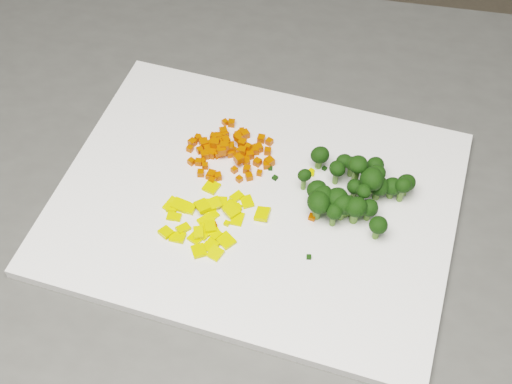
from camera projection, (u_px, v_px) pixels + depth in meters
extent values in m
cube|color=#4A4A47|center=(260.00, 357.00, 1.12)|extent=(1.14, 1.00, 0.90)
cube|color=white|center=(256.00, 201.00, 0.74)|extent=(0.51, 0.48, 0.01)
cube|color=#C33902|center=(225.00, 122.00, 0.80)|extent=(0.01, 0.01, 0.01)
cube|color=#C33902|center=(256.00, 148.00, 0.78)|extent=(0.01, 0.01, 0.01)
cube|color=#C33902|center=(242.00, 143.00, 0.77)|extent=(0.01, 0.01, 0.01)
cube|color=#C33902|center=(211.00, 143.00, 0.78)|extent=(0.01, 0.01, 0.01)
cube|color=#C33902|center=(239.00, 179.00, 0.75)|extent=(0.01, 0.01, 0.01)
cube|color=#C33902|center=(229.00, 153.00, 0.77)|extent=(0.01, 0.01, 0.01)
cube|color=#C33902|center=(234.00, 154.00, 0.77)|extent=(0.01, 0.01, 0.01)
cube|color=#C33902|center=(239.00, 134.00, 0.79)|extent=(0.01, 0.01, 0.01)
cube|color=#C33902|center=(247.00, 161.00, 0.77)|extent=(0.01, 0.01, 0.01)
cube|color=#C33902|center=(226.00, 141.00, 0.78)|extent=(0.01, 0.01, 0.01)
cube|color=#C33902|center=(248.00, 147.00, 0.77)|extent=(0.01, 0.01, 0.01)
cube|color=#C33902|center=(242.00, 131.00, 0.79)|extent=(0.01, 0.01, 0.01)
cube|color=#C33902|center=(192.00, 142.00, 0.78)|extent=(0.01, 0.01, 0.01)
cube|color=#C33902|center=(269.00, 162.00, 0.76)|extent=(0.01, 0.01, 0.01)
cube|color=#C33902|center=(201.00, 173.00, 0.75)|extent=(0.01, 0.01, 0.01)
cube|color=#C33902|center=(216.00, 136.00, 0.79)|extent=(0.01, 0.01, 0.01)
cube|color=#C33902|center=(238.00, 135.00, 0.79)|extent=(0.01, 0.01, 0.01)
cube|color=#C33902|center=(247.00, 163.00, 0.76)|extent=(0.01, 0.01, 0.01)
cube|color=#C33902|center=(214.00, 136.00, 0.79)|extent=(0.01, 0.01, 0.01)
cube|color=#C33902|center=(255.00, 150.00, 0.77)|extent=(0.01, 0.01, 0.01)
cube|color=#C33902|center=(231.00, 145.00, 0.78)|extent=(0.01, 0.01, 0.01)
cube|color=#C33902|center=(241.00, 139.00, 0.79)|extent=(0.01, 0.01, 0.01)
cube|color=#C33902|center=(199.00, 138.00, 0.79)|extent=(0.01, 0.01, 0.01)
cube|color=#C33902|center=(234.00, 170.00, 0.76)|extent=(0.01, 0.01, 0.01)
cube|color=#C33902|center=(239.00, 151.00, 0.77)|extent=(0.01, 0.01, 0.01)
cube|color=#C33902|center=(205.00, 166.00, 0.76)|extent=(0.01, 0.01, 0.01)
cube|color=#C33902|center=(200.00, 150.00, 0.78)|extent=(0.01, 0.01, 0.01)
cube|color=#C33902|center=(261.00, 139.00, 0.78)|extent=(0.01, 0.01, 0.01)
cube|color=#C33902|center=(212.00, 174.00, 0.75)|extent=(0.01, 0.01, 0.01)
cube|color=#C33902|center=(204.00, 143.00, 0.78)|extent=(0.01, 0.01, 0.01)
cube|color=#C33902|center=(215.00, 143.00, 0.77)|extent=(0.01, 0.01, 0.01)
cube|color=#C33902|center=(246.00, 158.00, 0.77)|extent=(0.01, 0.01, 0.01)
cube|color=#C33902|center=(204.00, 142.00, 0.78)|extent=(0.01, 0.01, 0.01)
cube|color=#C33902|center=(268.00, 151.00, 0.77)|extent=(0.01, 0.01, 0.01)
cube|color=#C33902|center=(209.00, 176.00, 0.75)|extent=(0.01, 0.01, 0.01)
cube|color=#C33902|center=(249.00, 155.00, 0.77)|extent=(0.01, 0.01, 0.01)
cube|color=#C33902|center=(205.00, 155.00, 0.77)|extent=(0.01, 0.01, 0.01)
cube|color=#C33902|center=(217.00, 153.00, 0.77)|extent=(0.01, 0.01, 0.01)
cube|color=#C33902|center=(218.00, 176.00, 0.75)|extent=(0.01, 0.01, 0.01)
cube|color=#C33902|center=(223.00, 132.00, 0.79)|extent=(0.01, 0.01, 0.01)
cube|color=#C33902|center=(269.00, 142.00, 0.78)|extent=(0.01, 0.01, 0.01)
cube|color=#C33902|center=(198.00, 137.00, 0.79)|extent=(0.01, 0.01, 0.01)
cube|color=#C33902|center=(206.00, 146.00, 0.78)|extent=(0.01, 0.01, 0.01)
cube|color=#C33902|center=(221.00, 147.00, 0.77)|extent=(0.01, 0.01, 0.01)
cube|color=#C33902|center=(198.00, 162.00, 0.76)|extent=(0.01, 0.01, 0.01)
cube|color=#C33902|center=(222.00, 140.00, 0.78)|extent=(0.01, 0.01, 0.01)
cube|color=#C33902|center=(230.00, 148.00, 0.77)|extent=(0.01, 0.01, 0.01)
cube|color=#C33902|center=(249.00, 149.00, 0.77)|extent=(0.01, 0.01, 0.01)
cube|color=#C33902|center=(191.00, 162.00, 0.77)|extent=(0.01, 0.01, 0.01)
cube|color=#C33902|center=(232.00, 123.00, 0.80)|extent=(0.01, 0.01, 0.01)
cube|color=#C33902|center=(239.00, 159.00, 0.76)|extent=(0.01, 0.01, 0.01)
cube|color=#C33902|center=(190.00, 149.00, 0.78)|extent=(0.01, 0.01, 0.01)
cube|color=#C33902|center=(245.00, 134.00, 0.79)|extent=(0.01, 0.01, 0.01)
cube|color=#C33902|center=(248.00, 154.00, 0.77)|extent=(0.01, 0.01, 0.01)
cube|color=#C33902|center=(225.00, 146.00, 0.77)|extent=(0.01, 0.01, 0.01)
cube|color=#C33902|center=(227.00, 143.00, 0.77)|extent=(0.01, 0.01, 0.01)
cube|color=#C33902|center=(219.00, 136.00, 0.79)|extent=(0.01, 0.01, 0.01)
cube|color=#C33902|center=(266.00, 165.00, 0.76)|extent=(0.01, 0.01, 0.01)
cube|color=#C33902|center=(242.00, 151.00, 0.77)|extent=(0.01, 0.01, 0.01)
cube|color=#C33902|center=(207.00, 149.00, 0.78)|extent=(0.01, 0.01, 0.01)
cube|color=#C33902|center=(240.00, 156.00, 0.77)|extent=(0.01, 0.01, 0.01)
cube|color=#C33902|center=(259.00, 173.00, 0.76)|extent=(0.01, 0.01, 0.01)
cube|color=#C33902|center=(220.00, 150.00, 0.77)|extent=(0.01, 0.01, 0.01)
cube|color=#C33902|center=(203.00, 162.00, 0.77)|extent=(0.01, 0.01, 0.01)
cube|color=#C33902|center=(237.00, 136.00, 0.78)|extent=(0.01, 0.01, 0.01)
cube|color=#C33902|center=(258.00, 148.00, 0.78)|extent=(0.01, 0.01, 0.01)
cube|color=#C33902|center=(249.00, 177.00, 0.75)|extent=(0.01, 0.01, 0.01)
cube|color=#C33902|center=(213.00, 142.00, 0.78)|extent=(0.01, 0.01, 0.01)
cube|color=#C33902|center=(257.00, 151.00, 0.77)|extent=(0.01, 0.01, 0.01)
cube|color=#C33902|center=(232.00, 151.00, 0.77)|extent=(0.01, 0.01, 0.01)
cube|color=#C33902|center=(229.00, 153.00, 0.77)|extent=(0.01, 0.01, 0.01)
cube|color=#C33902|center=(222.00, 150.00, 0.76)|extent=(0.01, 0.01, 0.01)
cube|color=#C33902|center=(224.00, 134.00, 0.79)|extent=(0.01, 0.01, 0.01)
cube|color=#C33902|center=(257.00, 162.00, 0.76)|extent=(0.01, 0.01, 0.01)
cube|color=#C33902|center=(247.00, 169.00, 0.76)|extent=(0.01, 0.01, 0.01)
cube|color=#C33902|center=(231.00, 153.00, 0.77)|extent=(0.01, 0.01, 0.01)
cube|color=#C33902|center=(238.00, 138.00, 0.78)|extent=(0.01, 0.01, 0.01)
cube|color=#C33902|center=(212.00, 180.00, 0.75)|extent=(0.01, 0.01, 0.01)
cube|color=#C33902|center=(211.00, 154.00, 0.77)|extent=(0.01, 0.01, 0.01)
cube|color=yellow|center=(195.00, 238.00, 0.71)|extent=(0.02, 0.02, 0.00)
cube|color=yellow|center=(231.00, 210.00, 0.72)|extent=(0.02, 0.02, 0.01)
cube|color=yellow|center=(166.00, 232.00, 0.71)|extent=(0.02, 0.02, 0.01)
cube|color=yellow|center=(199.00, 251.00, 0.70)|extent=(0.01, 0.02, 0.00)
cube|color=yellow|center=(172.00, 205.00, 0.73)|extent=(0.02, 0.02, 0.01)
cube|color=yellow|center=(237.00, 197.00, 0.74)|extent=(0.02, 0.01, 0.00)
cube|color=yellow|center=(210.00, 227.00, 0.71)|extent=(0.02, 0.02, 0.01)
cube|color=yellow|center=(210.00, 226.00, 0.71)|extent=(0.01, 0.01, 0.01)
cube|color=yellow|center=(215.00, 254.00, 0.69)|extent=(0.02, 0.02, 0.01)
cube|color=yellow|center=(206.00, 221.00, 0.72)|extent=(0.02, 0.02, 0.01)
cube|color=yellow|center=(211.00, 187.00, 0.75)|extent=(0.02, 0.02, 0.00)
cube|color=yellow|center=(210.00, 246.00, 0.70)|extent=(0.02, 0.02, 0.01)
cube|color=yellow|center=(181.00, 205.00, 0.73)|extent=(0.02, 0.02, 0.01)
cube|color=yellow|center=(213.00, 204.00, 0.73)|extent=(0.02, 0.02, 0.01)
cube|color=yellow|center=(178.00, 237.00, 0.71)|extent=(0.02, 0.02, 0.01)
cube|color=yellow|center=(262.00, 214.00, 0.72)|extent=(0.02, 0.02, 0.01)
cube|color=yellow|center=(172.00, 207.00, 0.73)|extent=(0.01, 0.01, 0.01)
cube|color=yellow|center=(209.00, 207.00, 0.73)|extent=(0.02, 0.02, 0.01)
cube|color=yellow|center=(189.00, 209.00, 0.73)|extent=(0.02, 0.02, 0.01)
cube|color=yellow|center=(199.00, 232.00, 0.70)|extent=(0.01, 0.01, 0.01)
cube|color=yellow|center=(247.00, 202.00, 0.73)|extent=(0.01, 0.02, 0.00)
cube|color=yellow|center=(202.00, 206.00, 0.72)|extent=(0.02, 0.02, 0.01)
cube|color=yellow|center=(232.00, 207.00, 0.73)|extent=(0.02, 0.02, 0.01)
cube|color=yellow|center=(183.00, 228.00, 0.71)|extent=(0.02, 0.01, 0.01)
cube|color=yellow|center=(213.00, 232.00, 0.71)|extent=(0.02, 0.02, 0.01)
cube|color=yellow|center=(237.00, 219.00, 0.72)|extent=(0.02, 0.02, 0.00)
cube|color=yellow|center=(226.00, 241.00, 0.70)|extent=(0.02, 0.02, 0.00)
cube|color=yellow|center=(234.00, 208.00, 0.73)|extent=(0.01, 0.01, 0.01)
cube|color=yellow|center=(204.00, 232.00, 0.71)|extent=(0.02, 0.02, 0.01)
cube|color=yellow|center=(221.00, 202.00, 0.73)|extent=(0.01, 0.02, 0.00)
cube|color=yellow|center=(211.00, 214.00, 0.72)|extent=(0.02, 0.02, 0.01)
cube|color=yellow|center=(174.00, 217.00, 0.72)|extent=(0.02, 0.01, 0.00)
cube|color=black|center=(324.00, 168.00, 0.76)|extent=(0.01, 0.01, 0.00)
cube|color=yellow|center=(304.00, 179.00, 0.75)|extent=(0.01, 0.01, 0.00)
cube|color=black|center=(275.00, 178.00, 0.75)|extent=(0.01, 0.01, 0.00)
cube|color=black|center=(270.00, 168.00, 0.76)|extent=(0.01, 0.01, 0.00)
cube|color=black|center=(309.00, 257.00, 0.69)|extent=(0.01, 0.01, 0.00)
cube|color=yellow|center=(227.00, 223.00, 0.72)|extent=(0.01, 0.01, 0.00)
cube|color=yellow|center=(234.00, 170.00, 0.76)|extent=(0.01, 0.01, 0.00)
cube|color=#C33902|center=(312.00, 217.00, 0.72)|extent=(0.01, 0.01, 0.00)
cube|color=yellow|center=(311.00, 171.00, 0.76)|extent=(0.01, 0.01, 0.00)
cube|color=#C33902|center=(214.00, 225.00, 0.71)|extent=(0.01, 0.01, 0.00)
cube|color=yellow|center=(312.00, 174.00, 0.76)|extent=(0.01, 0.01, 0.00)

